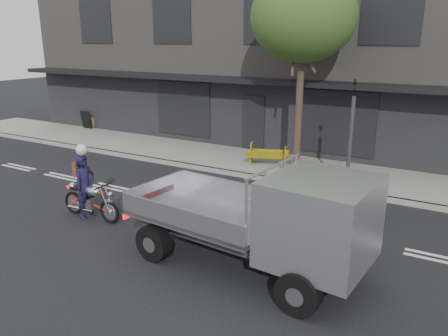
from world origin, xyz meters
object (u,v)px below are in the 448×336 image
motorcycle (91,200)px  rider (85,186)px  construction_barrier (266,156)px  sandwich_board (86,120)px  street_tree (303,17)px  traffic_light_pole (350,141)px  flatbed_ute (296,219)px

motorcycle → rider: 0.38m
rider → construction_barrier: 6.73m
motorcycle → sandwich_board: size_ratio=2.12×
street_tree → construction_barrier: bearing=-178.8°
traffic_light_pole → sandwich_board: size_ratio=3.79×
flatbed_ute → sandwich_board: size_ratio=5.66×
construction_barrier → sandwich_board: size_ratio=1.56×
sandwich_board → street_tree: bearing=-9.8°
traffic_light_pole → rider: (-5.55, -5.46, -0.79)m
construction_barrier → street_tree: bearing=1.2°
street_tree → construction_barrier: street_tree is taller
street_tree → motorcycle: (-3.40, -6.31, -4.76)m
rider → sandwich_board: rider is taller
street_tree → flatbed_ute: bearing=-69.6°
rider → sandwich_board: 11.82m
traffic_light_pole → construction_barrier: (-3.16, 0.83, -1.10)m
rider → motorcycle: bearing=-90.0°
motorcycle → construction_barrier: 6.68m
traffic_light_pole → motorcycle: 7.77m
motorcycle → construction_barrier: bearing=70.4°
traffic_light_pole → construction_barrier: traffic_light_pole is taller
flatbed_ute → sandwich_board: (-14.61, 8.48, -0.73)m
street_tree → rider: (-3.55, -6.31, -4.41)m
street_tree → sandwich_board: size_ratio=7.30×
motorcycle → traffic_light_pole: bearing=45.3°
rider → traffic_light_pole: bearing=-45.4°
street_tree → traffic_light_pole: bearing=-23.0°
traffic_light_pole → motorcycle: size_ratio=1.78×
motorcycle → flatbed_ute: bearing=-3.5°
construction_barrier → sandwich_board: (-10.97, 1.82, 0.06)m
street_tree → flatbed_ute: (2.48, -6.68, -3.94)m
street_tree → sandwich_board: 13.13m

